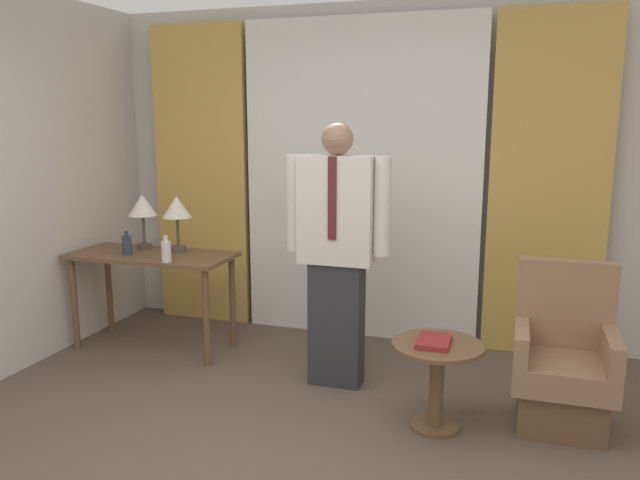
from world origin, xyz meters
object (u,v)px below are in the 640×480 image
Objects in this scene: book at (434,341)px; table_lamp_right at (177,210)px; bottle_near_edge at (166,251)px; person at (337,247)px; desk at (152,268)px; bottle_by_lamp at (127,245)px; table_lamp_left at (142,208)px; side_table at (437,371)px; armchair at (563,368)px.

table_lamp_right is at bearing 159.14° from book.
person is at bearing -0.08° from bottle_near_edge.
desk is 0.26m from bottle_by_lamp.
table_lamp_left is (-0.16, 0.15, 0.44)m from desk.
side_table is at bearing -30.64° from person.
table_lamp_left is 0.61m from bottle_near_edge.
person reaches higher than desk.
bottle_by_lamp is 2.52m from book.
book is at bearing -13.28° from bottle_by_lamp.
desk is 3.04m from armchair.
bottle_near_edge is at bearing -38.60° from desk.
bottle_near_edge reaches higher than bottle_by_lamp.
desk is 6.45× the size of bottle_near_edge.
person is (1.56, -0.21, 0.30)m from desk.
person is at bearing 149.36° from side_table.
table_lamp_right is at bearing 107.08° from bottle_near_edge.
bottle_by_lamp reaches higher than side_table.
bottle_near_edge is (0.11, -0.36, -0.25)m from table_lamp_right.
armchair is 3.77× the size of book.
desk is at bearing 163.78° from book.
table_lamp_right is 2.34m from book.
bottle_by_lamp is 2.56m from side_table.
side_table is at bearing -20.36° from table_lamp_right.
bottle_by_lamp reaches higher than desk.
table_lamp_right is 0.46× the size of armchair.
armchair reaches higher than desk.
book is at bearing -18.39° from table_lamp_left.
side_table is at bearing -17.96° from table_lamp_left.
side_table is (2.45, -0.56, -0.48)m from bottle_by_lamp.
side_table is 0.18m from book.
table_lamp_right is at bearing 159.64° from side_table.
person is at bearing -7.78° from desk.
table_lamp_right is 0.25× the size of person.
person reaches higher than bottle_near_edge.
armchair reaches higher than side_table.
side_table is (-0.70, -0.29, 0.01)m from armchair.
bottle_by_lamp is at bearing -142.81° from table_lamp_right.
bottle_near_edge is at bearing -72.92° from table_lamp_right.
armchair is (3.16, -0.51, -0.74)m from table_lamp_left.
table_lamp_left is 2.22× the size of bottle_near_edge.
table_lamp_left is at bearing 162.04° from side_table.
table_lamp_right is at bearing 165.67° from person.
desk reaches higher than side_table.
bottle_by_lamp is (-0.31, -0.23, -0.25)m from table_lamp_right.
book is at bearing -150.03° from side_table.
book is (2.43, -0.57, -0.30)m from bottle_by_lamp.
person is at bearing 174.01° from armchair.
armchair is at bearing 22.13° from side_table.
desk is 4.98× the size of book.
bottle_near_edge is 2.78m from armchair.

